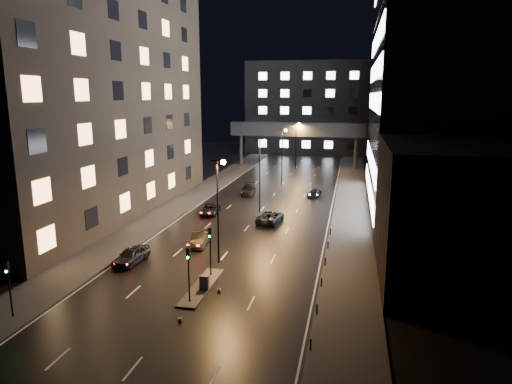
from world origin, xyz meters
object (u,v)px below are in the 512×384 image
car_away_c (210,210)px  car_toward_a (270,217)px  car_away_b (200,239)px  car_toward_b (314,192)px  car_away_d (248,190)px  car_away_a (131,255)px  utility_cabinet (204,282)px

car_away_c → car_toward_a: 9.15m
car_away_b → car_toward_b: 29.12m
car_away_c → car_away_d: size_ratio=0.90×
car_away_c → car_away_d: 13.87m
car_away_c → car_away_a: bearing=-100.9°
car_toward_a → car_away_a: bearing=64.7°
car_away_b → car_away_d: 26.61m
car_toward_b → utility_cabinet: utility_cabinet is taller
car_away_c → car_toward_a: bearing=-21.1°
car_away_a → car_toward_a: 20.03m
car_away_d → car_away_c: bearing=-107.0°
car_away_d → utility_cabinet: bearing=-90.3°
car_away_a → car_toward_a: (10.61, 16.98, -0.04)m
car_away_a → car_away_b: bearing=59.6°
car_away_b → car_away_c: 13.24m
car_toward_a → car_away_c: bearing=-8.7°
car_away_b → utility_cabinet: car_away_b is taller
utility_cabinet → car_away_a: bearing=148.4°
car_away_c → car_toward_b: (13.03, 14.40, -0.01)m
car_away_a → car_away_b: size_ratio=1.07×
car_away_a → utility_cabinet: bearing=-21.9°
car_toward_b → utility_cabinet: (-5.89, -38.44, 0.10)m
car_away_d → car_toward_b: bearing=-4.0°
car_away_b → car_toward_b: bearing=63.8°
car_toward_a → car_away_b: bearing=67.4°
utility_cabinet → car_toward_b: bearing=77.0°
car_away_a → car_toward_a: size_ratio=0.86×
car_away_c → car_toward_b: 19.42m
car_toward_a → car_toward_b: (4.21, 16.84, -0.10)m
car_away_d → car_toward_a: car_away_d is taller
car_away_b → car_away_a: bearing=-131.8°
car_away_b → car_away_d: size_ratio=0.82×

